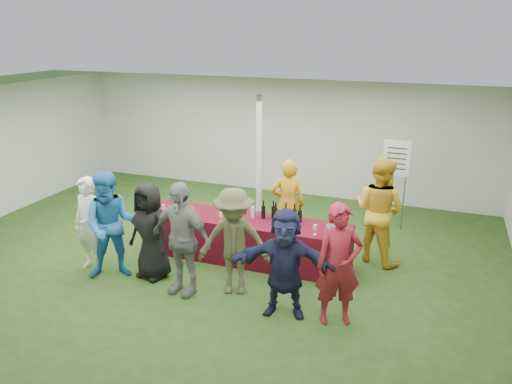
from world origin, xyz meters
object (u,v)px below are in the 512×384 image
at_px(customer_0, 89,224).
at_px(customer_4, 234,242).
at_px(serving_table, 245,239).
at_px(customer_1, 112,226).
at_px(customer_5, 285,263).
at_px(customer_6, 339,265).
at_px(customer_2, 150,231).
at_px(customer_3, 181,239).
at_px(wine_list_sign, 396,165).
at_px(dump_bucket, 333,231).
at_px(staff_back, 379,210).
at_px(staff_pourer, 288,205).

xyz_separation_m(customer_0, customer_4, (2.50, 0.12, 0.03)).
height_order(serving_table, customer_1, customer_1).
distance_m(serving_table, customer_5, 1.86).
height_order(customer_1, customer_6, customer_1).
bearing_deg(customer_4, customer_2, 163.40).
bearing_deg(customer_3, wine_list_sign, 62.52).
xyz_separation_m(customer_1, customer_4, (2.00, 0.20, -0.05)).
relative_size(dump_bucket, staff_back, 0.13).
height_order(staff_pourer, customer_2, staff_pourer).
relative_size(customer_3, customer_4, 1.06).
bearing_deg(customer_0, customer_6, 5.76).
height_order(customer_1, customer_5, customer_1).
bearing_deg(serving_table, customer_2, -136.69).
height_order(wine_list_sign, customer_6, wine_list_sign).
bearing_deg(customer_0, customer_1, -1.60).
relative_size(dump_bucket, customer_2, 0.15).
height_order(staff_pourer, customer_5, staff_pourer).
bearing_deg(staff_back, serving_table, 44.35).
xyz_separation_m(staff_back, customer_5, (-0.98, -2.16, -0.14)).
bearing_deg(dump_bucket, staff_pourer, 138.11).
bearing_deg(dump_bucket, staff_back, 59.36).
bearing_deg(wine_list_sign, customer_1, -137.77).
bearing_deg(wine_list_sign, customer_2, -135.01).
distance_m(customer_1, customer_2, 0.61).
height_order(staff_back, customer_1, staff_back).
relative_size(staff_back, customer_6, 1.08).
xyz_separation_m(customer_0, customer_3, (1.77, -0.14, 0.08)).
bearing_deg(dump_bucket, customer_6, -74.19).
bearing_deg(staff_back, dump_bucket, 84.36).
relative_size(wine_list_sign, customer_3, 1.03).
xyz_separation_m(dump_bucket, staff_pourer, (-1.01, 0.91, -0.00)).
distance_m(wine_list_sign, customer_4, 3.93).
bearing_deg(customer_1, serving_table, 7.82).
distance_m(customer_3, customer_4, 0.78).
bearing_deg(customer_3, staff_pourer, 72.69).
distance_m(wine_list_sign, customer_2, 4.81).
distance_m(dump_bucket, customer_3, 2.32).
height_order(wine_list_sign, staff_pourer, wine_list_sign).
bearing_deg(customer_0, customer_2, 14.08).
xyz_separation_m(serving_table, wine_list_sign, (2.21, 2.28, 0.94)).
xyz_separation_m(customer_4, customer_5, (0.88, -0.31, -0.05)).
bearing_deg(customer_0, customer_3, 2.98).
relative_size(wine_list_sign, customer_0, 1.13).
xyz_separation_m(serving_table, customer_4, (0.27, -1.10, 0.45)).
bearing_deg(customer_4, customer_3, -176.86).
bearing_deg(customer_6, customer_2, 151.50).
relative_size(wine_list_sign, staff_pourer, 1.08).
relative_size(wine_list_sign, customer_5, 1.15).
distance_m(wine_list_sign, staff_pourer, 2.36).
distance_m(customer_0, customer_3, 1.78).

